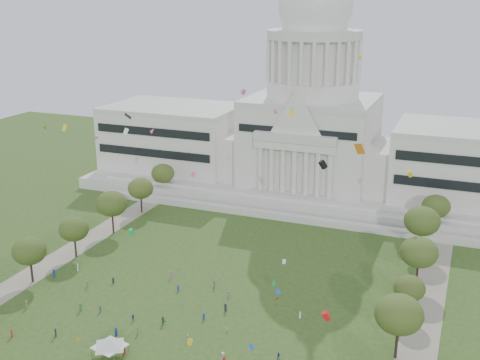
{
  "coord_description": "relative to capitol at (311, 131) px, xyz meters",
  "views": [
    {
      "loc": [
        53.48,
        -90.34,
        69.44
      ],
      "look_at": [
        0.0,
        45.0,
        24.0
      ],
      "focal_mm": 45.0,
      "sensor_mm": 36.0,
      "label": 1
    }
  ],
  "objects": [
    {
      "name": "row_tree_l_2",
      "position": [
        -45.04,
        -96.29,
        -13.79
      ],
      "size": [
        8.42,
        8.42,
        11.97
      ],
      "color": "black",
      "rests_on": "ground"
    },
    {
      "name": "row_tree_r_5",
      "position": [
        43.49,
        -43.4,
        -12.37
      ],
      "size": [
        9.82,
        9.82,
        13.96
      ],
      "color": "black",
      "rests_on": "ground"
    },
    {
      "name": "ground",
      "position": [
        0.0,
        -113.59,
        -22.3
      ],
      "size": [
        400.0,
        400.0,
        0.0
      ],
      "primitive_type": "plane",
      "color": "#304C1C",
      "rests_on": "ground"
    },
    {
      "name": "person_5",
      "position": [
        -4.85,
        -102.15,
        -21.33
      ],
      "size": [
        1.91,
        1.49,
        1.93
      ],
      "primitive_type": "imported",
      "rotation": [
        0.0,
        0.0,
        2.63
      ],
      "color": "#33723F",
      "rests_on": "ground"
    },
    {
      "name": "person_9",
      "position": [
        13.31,
        -110.74,
        -21.42
      ],
      "size": [
        1.2,
        1.22,
        1.75
      ],
      "primitive_type": "imported",
      "rotation": [
        0.0,
        0.0,
        0.81
      ],
      "color": "#B21E1E",
      "rests_on": "ground"
    },
    {
      "name": "distant_crowd",
      "position": [
        -15.55,
        -100.64,
        -21.4
      ],
      "size": [
        67.75,
        39.97,
        1.94
      ],
      "color": "#4C4C51",
      "rests_on": "ground"
    },
    {
      "name": "capitol",
      "position": [
        0.0,
        0.0,
        0.0
      ],
      "size": [
        160.0,
        64.5,
        91.3
      ],
      "color": "beige",
      "rests_on": "ground"
    },
    {
      "name": "person_10",
      "position": [
        9.21,
        -99.46,
        -21.62
      ],
      "size": [
        0.51,
        0.83,
        1.36
      ],
      "primitive_type": "imported",
      "rotation": [
        0.0,
        0.0,
        1.47
      ],
      "color": "silver",
      "rests_on": "ground"
    },
    {
      "name": "person_8",
      "position": [
        -11.82,
        -103.16,
        -21.55
      ],
      "size": [
        0.78,
        0.54,
        1.49
      ],
      "primitive_type": "imported",
      "rotation": [
        0.0,
        0.0,
        3.28
      ],
      "color": "navy",
      "rests_on": "ground"
    },
    {
      "name": "row_tree_r_2",
      "position": [
        44.17,
        -96.15,
        -12.64
      ],
      "size": [
        9.55,
        9.55,
        13.58
      ],
      "color": "black",
      "rests_on": "ground"
    },
    {
      "name": "path_left",
      "position": [
        -48.0,
        -83.59,
        -22.28
      ],
      "size": [
        8.0,
        160.0,
        0.04
      ],
      "primitive_type": "cube",
      "color": "gray",
      "rests_on": "ground"
    },
    {
      "name": "row_tree_l_6",
      "position": [
        -46.87,
        -24.45,
        -14.02
      ],
      "size": [
        8.19,
        8.19,
        11.64
      ],
      "color": "black",
      "rests_on": "ground"
    },
    {
      "name": "path_right",
      "position": [
        48.0,
        -83.59,
        -22.28
      ],
      "size": [
        8.0,
        160.0,
        0.04
      ],
      "primitive_type": "cube",
      "color": "gray",
      "rests_on": "ground"
    },
    {
      "name": "row_tree_r_3",
      "position": [
        44.4,
        -79.1,
        -15.21
      ],
      "size": [
        7.01,
        7.01,
        9.98
      ],
      "color": "black",
      "rests_on": "ground"
    },
    {
      "name": "event_tent",
      "position": [
        -8.77,
        -116.8,
        -18.96
      ],
      "size": [
        9.3,
        9.3,
        4.3
      ],
      "color": "#4C4C4C",
      "rests_on": "ground"
    },
    {
      "name": "row_tree_l_3",
      "position": [
        -44.09,
        -79.67,
        -14.09
      ],
      "size": [
        8.12,
        8.12,
        11.55
      ],
      "color": "black",
      "rests_on": "ground"
    },
    {
      "name": "person_3",
      "position": [
        12.65,
        -109.81,
        -21.31
      ],
      "size": [
        0.77,
        1.32,
        1.96
      ],
      "primitive_type": "imported",
      "rotation": [
        0.0,
        0.0,
        4.8
      ],
      "color": "silver",
      "rests_on": "ground"
    },
    {
      "name": "person_4",
      "position": [
        2.98,
        -105.97,
        -21.42
      ],
      "size": [
        0.67,
        1.08,
        1.74
      ],
      "primitive_type": "imported",
      "rotation": [
        0.0,
        0.0,
        4.82
      ],
      "color": "silver",
      "rests_on": "ground"
    },
    {
      "name": "person_2",
      "position": [
        22.78,
        -105.39,
        -21.5
      ],
      "size": [
        0.9,
        0.75,
        1.59
      ],
      "primitive_type": "imported",
      "rotation": [
        0.0,
        0.0,
        0.42
      ],
      "color": "navy",
      "rests_on": "ground"
    },
    {
      "name": "row_tree_l_4",
      "position": [
        -44.08,
        -61.17,
        -12.9
      ],
      "size": [
        9.29,
        9.29,
        13.21
      ],
      "color": "black",
      "rests_on": "ground"
    },
    {
      "name": "kite_swarm",
      "position": [
        3.57,
        -103.95,
        6.93
      ],
      "size": [
        80.43,
        98.58,
        53.41
      ],
      "color": "yellow",
      "rests_on": "ground"
    },
    {
      "name": "row_tree_r_4",
      "position": [
        44.76,
        -63.55,
        -13.01
      ],
      "size": [
        9.19,
        9.19,
        13.06
      ],
      "color": "black",
      "rests_on": "ground"
    },
    {
      "name": "row_tree_l_5",
      "position": [
        -45.22,
        -42.58,
        -13.88
      ],
      "size": [
        8.33,
        8.33,
        11.85
      ],
      "color": "black",
      "rests_on": "ground"
    },
    {
      "name": "row_tree_r_6",
      "position": [
        45.96,
        -25.46,
        -13.79
      ],
      "size": [
        8.42,
        8.42,
        11.97
      ],
      "color": "black",
      "rests_on": "ground"
    }
  ]
}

